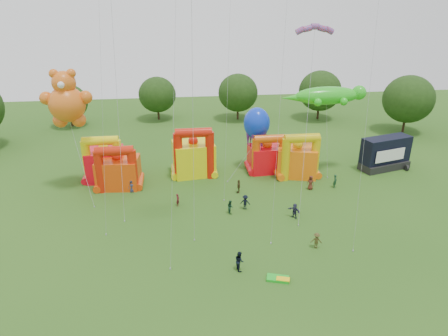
{
  "coord_description": "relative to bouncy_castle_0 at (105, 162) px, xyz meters",
  "views": [
    {
      "loc": [
        -4.97,
        -24.46,
        23.52
      ],
      "look_at": [
        0.36,
        18.0,
        5.47
      ],
      "focal_mm": 32.0,
      "sensor_mm": 36.0,
      "label": 1
    }
  ],
  "objects": [
    {
      "name": "bouncy_castle_2",
      "position": [
        12.46,
        0.09,
        0.24
      ],
      "size": [
        6.2,
        5.23,
        7.44
      ],
      "color": "yellow",
      "rests_on": "ground"
    },
    {
      "name": "spectator_4",
      "position": [
        17.95,
        -6.65,
        -1.64
      ],
      "size": [
        0.79,
        1.17,
        1.85
      ],
      "primitive_type": "imported",
      "rotation": [
        0.0,
        0.0,
        4.37
      ],
      "color": "#41321A",
      "rests_on": "ground"
    },
    {
      "name": "spectator_2",
      "position": [
        16.09,
        -11.93,
        -1.73
      ],
      "size": [
        0.78,
        0.92,
        1.67
      ],
      "primitive_type": "imported",
      "rotation": [
        0.0,
        0.0,
        1.77
      ],
      "color": "#163723",
      "rests_on": "ground"
    },
    {
      "name": "bouncy_castle_3",
      "position": [
        23.23,
        -0.0,
        -0.27
      ],
      "size": [
        5.32,
        4.38,
        6.03
      ],
      "color": "red",
      "rests_on": "ground"
    },
    {
      "name": "spectator_1",
      "position": [
        9.93,
        -9.29,
        -1.76
      ],
      "size": [
        0.59,
        0.69,
        1.61
      ],
      "primitive_type": "imported",
      "rotation": [
        0.0,
        0.0,
        1.16
      ],
      "color": "#58191D",
      "rests_on": "ground"
    },
    {
      "name": "tree_ring",
      "position": [
        13.88,
        -28.32,
        3.69
      ],
      "size": [
        126.79,
        128.92,
        12.07
      ],
      "color": "#352314",
      "rests_on": "ground"
    },
    {
      "name": "folded_kite_bundle",
      "position": [
        18.73,
        -24.75,
        -2.43
      ],
      "size": [
        2.21,
        1.57,
        0.31
      ],
      "color": "green",
      "rests_on": "ground"
    },
    {
      "name": "spectator_7",
      "position": [
        31.14,
        -6.72,
        -1.62
      ],
      "size": [
        0.72,
        0.82,
        1.89
      ],
      "primitive_type": "imported",
      "rotation": [
        0.0,
        0.0,
        1.1
      ],
      "color": "#173A23",
      "rests_on": "ground"
    },
    {
      "name": "parafoil_kites",
      "position": [
        22.19,
        -11.14,
        8.55
      ],
      "size": [
        27.03,
        11.72,
        29.36
      ],
      "color": "red",
      "rests_on": "ground"
    },
    {
      "name": "teddy_bear_kite",
      "position": [
        -2.39,
        -4.18,
        5.23
      ],
      "size": [
        6.33,
        8.3,
        16.0
      ],
      "color": "orange",
      "rests_on": "ground"
    },
    {
      "name": "spectator_6",
      "position": [
        27.66,
        -6.85,
        -1.59
      ],
      "size": [
        1.14,
        1.1,
        1.96
      ],
      "primitive_type": "imported",
      "rotation": [
        0.0,
        0.0,
        5.58
      ],
      "color": "#562518",
      "rests_on": "ground"
    },
    {
      "name": "bouncy_castle_4",
      "position": [
        27.17,
        -2.09,
        -0.02
      ],
      "size": [
        6.37,
        5.6,
        6.73
      ],
      "color": "orange",
      "rests_on": "ground"
    },
    {
      "name": "spectator_3",
      "position": [
        18.03,
        -11.18,
        -1.63
      ],
      "size": [
        1.38,
        1.1,
        1.87
      ],
      "primitive_type": "imported",
      "rotation": [
        0.0,
        0.0,
        2.76
      ],
      "color": "black",
      "rests_on": "ground"
    },
    {
      "name": "bouncy_castle_1",
      "position": [
        2.11,
        -2.77,
        -0.19
      ],
      "size": [
        5.82,
        4.84,
        6.28
      ],
      "color": "#E3430C",
      "rests_on": "ground"
    },
    {
      "name": "octopus_kite",
      "position": [
        20.41,
        0.13,
        1.47
      ],
      "size": [
        6.89,
        6.63,
        9.42
      ],
      "color": "#0E32D2",
      "rests_on": "ground"
    },
    {
      "name": "spectator_0",
      "position": [
        3.93,
        -4.7,
        -1.71
      ],
      "size": [
        0.91,
        0.66,
        1.72
      ],
      "primitive_type": "imported",
      "rotation": [
        0.0,
        0.0,
        0.14
      ],
      "color": "#272D42",
      "rests_on": "ground"
    },
    {
      "name": "bouncy_castle_0",
      "position": [
        0.0,
        0.0,
        0.0
      ],
      "size": [
        5.79,
        4.86,
        6.78
      ],
      "color": "red",
      "rests_on": "ground"
    },
    {
      "name": "stage_trailer",
      "position": [
        41.0,
        -1.16,
        -0.19
      ],
      "size": [
        8.07,
        4.76,
        4.94
      ],
      "color": "black",
      "rests_on": "ground"
    },
    {
      "name": "spectator_8",
      "position": [
        15.43,
        -22.81,
        -1.58
      ],
      "size": [
        0.92,
        1.09,
        1.98
      ],
      "primitive_type": "imported",
      "rotation": [
        0.0,
        0.0,
        1.76
      ],
      "color": "black",
      "rests_on": "ground"
    },
    {
      "name": "spectator_5",
      "position": [
        23.38,
        -13.93,
        -1.67
      ],
      "size": [
        1.47,
        1.63,
        1.8
      ],
      "primitive_type": "imported",
      "rotation": [
        0.0,
        0.0,
        5.4
      ],
      "color": "#262740",
      "rests_on": "ground"
    },
    {
      "name": "ground",
      "position": [
        15.1,
        -28.95,
        -2.57
      ],
      "size": [
        160.0,
        160.0,
        0.0
      ],
      "primitive_type": "plane",
      "color": "#265116",
      "rests_on": "ground"
    },
    {
      "name": "gecko_kite",
      "position": [
        31.21,
        -0.9,
        8.07
      ],
      "size": [
        12.16,
        4.96,
        12.68
      ],
      "color": "green",
      "rests_on": "ground"
    },
    {
      "name": "diamond_kites",
      "position": [
        15.1,
        -13.39,
        13.73
      ],
      "size": [
        27.92,
        19.9,
        41.72
      ],
      "color": "#DD490A",
      "rests_on": "ground"
    },
    {
      "name": "spectator_9",
      "position": [
        23.81,
        -20.25,
        -1.69
      ],
      "size": [
        1.26,
        0.94,
        1.75
      ],
      "primitive_type": "imported",
      "rotation": [
        0.0,
        0.0,
        2.86
      ],
      "color": "#433D1A",
      "rests_on": "ground"
    }
  ]
}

